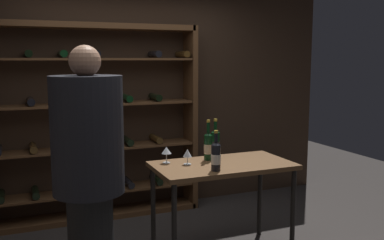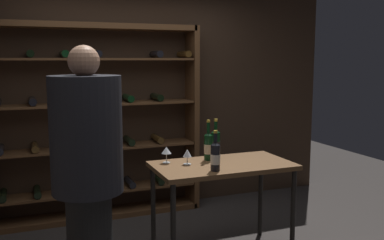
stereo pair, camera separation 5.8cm
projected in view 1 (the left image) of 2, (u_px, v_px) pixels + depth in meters
name	position (u px, v px, depth m)	size (l,w,h in m)	color
back_wall	(127.00, 98.00, 5.03)	(5.10, 0.10, 2.62)	#3D2B1E
wine_rack	(96.00, 124.00, 4.72)	(2.26, 0.32, 2.14)	brown
tasting_table	(223.00, 173.00, 3.82)	(1.21, 0.66, 0.85)	brown
person_guest_khaki	(88.00, 163.00, 3.15)	(0.52, 0.52, 1.86)	black
wine_bottle_red_label	(215.00, 143.00, 4.04)	(0.08, 0.08, 0.36)	black
wine_bottle_green_slim	(208.00, 146.00, 3.92)	(0.08, 0.08, 0.37)	black
wine_bottle_amber_reserve	(216.00, 156.00, 3.54)	(0.08, 0.08, 0.34)	black
wine_glass_stemmed_right	(166.00, 151.00, 3.81)	(0.09, 0.09, 0.14)	silver
wine_glass_stemmed_center	(187.00, 154.00, 3.76)	(0.08, 0.08, 0.14)	silver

